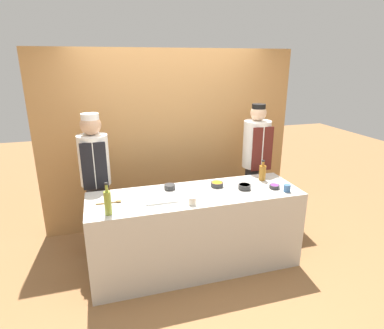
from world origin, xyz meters
name	(u,v)px	position (x,y,z in m)	size (l,w,h in m)	color
ground_plane	(196,264)	(0.00, 0.00, 0.00)	(14.00, 14.00, 0.00)	olive
cabinet_wall	(170,140)	(0.00, 1.22, 1.20)	(3.46, 0.18, 2.40)	#B7844C
counter	(196,230)	(0.00, 0.00, 0.45)	(2.29, 0.72, 0.89)	beige
sauce_bowl_green	(245,187)	(0.55, -0.04, 0.92)	(0.14, 0.14, 0.05)	#2D2D2D
sauce_bowl_brown	(170,187)	(-0.24, 0.19, 0.92)	(0.12, 0.12, 0.05)	#2D2D2D
sauce_bowl_purple	(274,186)	(0.88, -0.11, 0.92)	(0.11, 0.11, 0.04)	#2D2D2D
sauce_bowl_orange	(217,184)	(0.29, 0.12, 0.92)	(0.14, 0.14, 0.05)	#2D2D2D
cutting_board	(160,199)	(-0.40, -0.07, 0.90)	(0.32, 0.21, 0.02)	white
bottle_oil	(108,202)	(-0.92, -0.24, 1.02)	(0.07, 0.07, 0.31)	olive
bottle_amber	(262,172)	(0.87, 0.16, 0.99)	(0.08, 0.08, 0.24)	#9E661E
cup_cream	(192,201)	(-0.11, -0.26, 0.93)	(0.07, 0.07, 0.08)	silver
cup_blue	(287,188)	(0.96, -0.23, 0.93)	(0.07, 0.07, 0.08)	#386093
wooden_spoon	(112,202)	(-0.87, 0.00, 0.90)	(0.25, 0.04, 0.03)	#B2844C
chef_left	(96,179)	(-1.02, 0.63, 0.93)	(0.34, 0.34, 1.70)	#28282D
chef_right	(255,164)	(1.02, 0.63, 0.94)	(0.35, 0.35, 1.73)	#28282D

